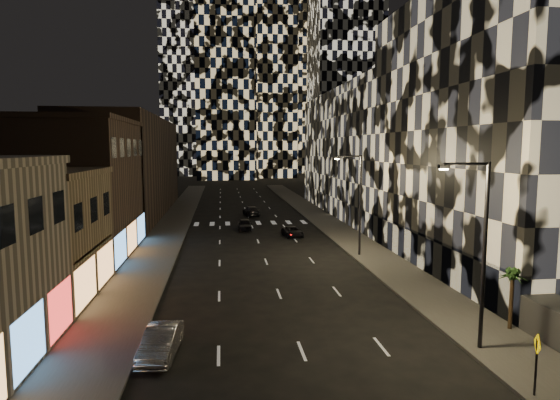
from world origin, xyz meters
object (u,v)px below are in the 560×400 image
object	(u,v)px
car_dark_midlane	(245,225)
ped_sign	(537,354)
car_dark_rightlane	(293,232)
streetlight_near	(480,242)
streetlight_far	(358,198)
car_silver_parked	(161,342)
car_dark_oncoming	(251,211)
palm_tree	(512,279)

from	to	relation	value
car_dark_midlane	ped_sign	world-z (taller)	ped_sign
car_dark_rightlane	ped_sign	world-z (taller)	ped_sign
streetlight_near	streetlight_far	size ratio (longest dim) A/B	1.00
streetlight_far	car_dark_midlane	bearing A→B (deg)	122.23
streetlight_far	streetlight_near	bearing A→B (deg)	-90.00
car_silver_parked	car_dark_rightlane	world-z (taller)	car_silver_parked
ped_sign	car_dark_midlane	bearing A→B (deg)	126.25
ped_sign	car_dark_rightlane	bearing A→B (deg)	120.04
car_silver_parked	ped_sign	size ratio (longest dim) A/B	1.67
car_silver_parked	car_dark_oncoming	xyz separation A→B (m)	(7.19, 45.35, 0.01)
car_dark_midlane	car_silver_parked	bearing A→B (deg)	-98.95
car_silver_parked	palm_tree	xyz separation A→B (m)	(18.19, 0.74, 2.20)
streetlight_far	car_dark_oncoming	bearing A→B (deg)	106.42
car_dark_oncoming	palm_tree	xyz separation A→B (m)	(11.00, -44.61, 2.19)
palm_tree	ped_sign	bearing A→B (deg)	-116.37
streetlight_near	palm_tree	distance (m)	4.49
car_dark_midlane	streetlight_near	bearing A→B (deg)	-74.31
streetlight_far	car_dark_oncoming	xyz separation A→B (m)	(-7.85, 26.65, -4.66)
palm_tree	car_dark_oncoming	bearing A→B (deg)	103.85
car_dark_oncoming	car_dark_midlane	bearing A→B (deg)	76.41
car_dark_rightlane	car_dark_oncoming	bearing A→B (deg)	96.54
palm_tree	car_silver_parked	bearing A→B (deg)	-177.68
car_dark_midlane	car_dark_oncoming	xyz separation A→B (m)	(1.51, 11.79, 0.03)
car_dark_oncoming	palm_tree	world-z (taller)	palm_tree
car_dark_oncoming	car_dark_rightlane	size ratio (longest dim) A/B	1.20
streetlight_near	car_silver_parked	size ratio (longest dim) A/B	2.16
car_silver_parked	streetlight_far	bearing A→B (deg)	57.07
car_silver_parked	streetlight_near	bearing A→B (deg)	0.94
streetlight_near	car_silver_parked	bearing A→B (deg)	175.06
car_silver_parked	car_dark_oncoming	bearing A→B (deg)	86.88
car_dark_oncoming	car_silver_parked	bearing A→B (deg)	74.70
streetlight_near	ped_sign	distance (m)	5.65
streetlight_far	car_silver_parked	bearing A→B (deg)	-128.81
streetlight_far	car_dark_oncoming	size ratio (longest dim) A/B	1.88
car_dark_oncoming	car_dark_rightlane	bearing A→B (deg)	95.56
car_dark_oncoming	palm_tree	size ratio (longest dim) A/B	1.44
palm_tree	car_dark_rightlane	bearing A→B (deg)	105.03
streetlight_far	ped_sign	xyz separation A→B (m)	(-0.06, -24.42, -3.52)
streetlight_near	ped_sign	bearing A→B (deg)	-90.73
car_dark_rightlane	palm_tree	world-z (taller)	palm_tree
streetlight_far	car_silver_parked	size ratio (longest dim) A/B	2.16
car_dark_oncoming	ped_sign	world-z (taller)	ped_sign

